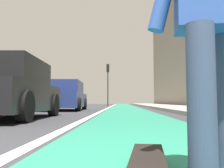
{
  "coord_description": "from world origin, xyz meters",
  "views": [
    {
      "loc": [
        -0.59,
        0.32,
        0.43
      ],
      "look_at": [
        10.16,
        0.7,
        1.21
      ],
      "focal_mm": 39.56,
      "sensor_mm": 36.0,
      "label": 1
    }
  ],
  "objects_px": {
    "traffic_light": "(108,77)",
    "skater_person": "(213,9)",
    "parked_car_near": "(9,90)",
    "skateboard": "(148,160)",
    "parked_car_mid": "(64,96)"
  },
  "relations": [
    {
      "from": "traffic_light",
      "to": "skateboard",
      "type": "bearing_deg",
      "value": -176.46
    },
    {
      "from": "skater_person",
      "to": "parked_car_near",
      "type": "bearing_deg",
      "value": 34.76
    },
    {
      "from": "parked_car_near",
      "to": "parked_car_mid",
      "type": "bearing_deg",
      "value": -0.01
    },
    {
      "from": "skater_person",
      "to": "parked_car_near",
      "type": "xyz_separation_m",
      "value": [
        4.83,
        3.35,
        -0.21
      ]
    },
    {
      "from": "skateboard",
      "to": "parked_car_mid",
      "type": "bearing_deg",
      "value": 15.36
    },
    {
      "from": "traffic_light",
      "to": "skater_person",
      "type": "bearing_deg",
      "value": -175.64
    },
    {
      "from": "skateboard",
      "to": "parked_car_mid",
      "type": "relative_size",
      "value": 0.19
    },
    {
      "from": "parked_car_mid",
      "to": "skateboard",
      "type": "bearing_deg",
      "value": -164.64
    },
    {
      "from": "parked_car_near",
      "to": "parked_car_mid",
      "type": "xyz_separation_m",
      "value": [
        6.25,
        -0.0,
        -0.02
      ]
    },
    {
      "from": "skateboard",
      "to": "skater_person",
      "type": "xyz_separation_m",
      "value": [
        -0.15,
        -0.35,
        0.84
      ]
    },
    {
      "from": "parked_car_mid",
      "to": "traffic_light",
      "type": "bearing_deg",
      "value": -7.18
    },
    {
      "from": "skateboard",
      "to": "traffic_light",
      "type": "distance_m",
      "value": 23.53
    },
    {
      "from": "parked_car_mid",
      "to": "traffic_light",
      "type": "xyz_separation_m",
      "value": [
        12.39,
        -1.56,
        2.24
      ]
    },
    {
      "from": "skateboard",
      "to": "skater_person",
      "type": "relative_size",
      "value": 0.52
    },
    {
      "from": "skateboard",
      "to": "traffic_light",
      "type": "relative_size",
      "value": 0.2
    }
  ]
}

